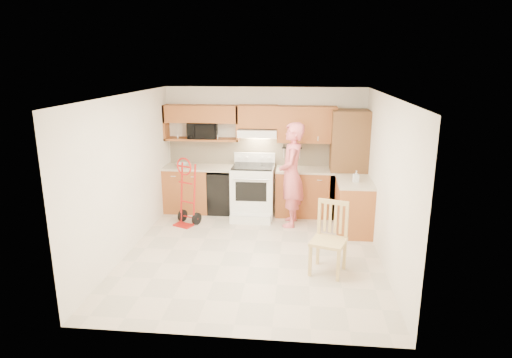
% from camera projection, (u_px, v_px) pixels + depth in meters
% --- Properties ---
extents(floor, '(4.00, 4.50, 0.02)m').
position_uv_depth(floor, '(253.00, 253.00, 7.05)').
color(floor, beige).
rests_on(floor, ground).
extents(ceiling, '(4.00, 4.50, 0.02)m').
position_uv_depth(ceiling, '(253.00, 95.00, 6.40)').
color(ceiling, white).
rests_on(ceiling, ground).
extents(wall_back, '(4.00, 0.02, 2.50)m').
position_uv_depth(wall_back, '(265.00, 149.00, 8.90)').
color(wall_back, white).
rests_on(wall_back, ground).
extents(wall_front, '(4.00, 0.02, 2.50)m').
position_uv_depth(wall_front, '(229.00, 234.00, 4.56)').
color(wall_front, white).
rests_on(wall_front, ground).
extents(wall_left, '(0.02, 4.50, 2.50)m').
position_uv_depth(wall_left, '(127.00, 175.00, 6.92)').
color(wall_left, white).
rests_on(wall_left, ground).
extents(wall_right, '(0.02, 4.50, 2.50)m').
position_uv_depth(wall_right, '(386.00, 182.00, 6.53)').
color(wall_right, white).
rests_on(wall_right, ground).
extents(backsplash, '(3.92, 0.03, 0.55)m').
position_uv_depth(backsplash, '(265.00, 152.00, 8.89)').
color(backsplash, beige).
rests_on(backsplash, wall_back).
extents(lower_cab_left, '(0.90, 0.60, 0.90)m').
position_uv_depth(lower_cab_left, '(188.00, 189.00, 8.96)').
color(lower_cab_left, '#954F20').
rests_on(lower_cab_left, ground).
extents(dishwasher, '(0.60, 0.60, 0.85)m').
position_uv_depth(dishwasher, '(224.00, 192.00, 8.89)').
color(dishwasher, black).
rests_on(dishwasher, ground).
extents(lower_cab_right, '(1.14, 0.60, 0.90)m').
position_uv_depth(lower_cab_right, '(305.00, 193.00, 8.73)').
color(lower_cab_right, '#954F20').
rests_on(lower_cab_right, ground).
extents(countertop_left, '(1.50, 0.63, 0.04)m').
position_uv_depth(countertop_left, '(202.00, 167.00, 8.81)').
color(countertop_left, '#BCAA90').
rests_on(countertop_left, lower_cab_left).
extents(countertop_right, '(1.14, 0.63, 0.04)m').
position_uv_depth(countertop_right, '(305.00, 170.00, 8.60)').
color(countertop_right, '#BCAA90').
rests_on(countertop_right, lower_cab_right).
extents(cab_return_right, '(0.60, 1.00, 0.90)m').
position_uv_depth(cab_return_right, '(354.00, 207.00, 7.87)').
color(cab_return_right, '#954F20').
rests_on(cab_return_right, ground).
extents(countertop_return, '(0.63, 1.00, 0.04)m').
position_uv_depth(countertop_return, '(355.00, 182.00, 7.75)').
color(countertop_return, '#BCAA90').
rests_on(countertop_return, cab_return_right).
extents(pantry_tall, '(0.70, 0.60, 2.10)m').
position_uv_depth(pantry_tall, '(348.00, 164.00, 8.49)').
color(pantry_tall, brown).
rests_on(pantry_tall, ground).
extents(upper_cab_left, '(1.50, 0.33, 0.34)m').
position_uv_depth(upper_cab_left, '(201.00, 114.00, 8.66)').
color(upper_cab_left, '#954F20').
rests_on(upper_cab_left, wall_back).
extents(upper_shelf_mw, '(1.50, 0.33, 0.04)m').
position_uv_depth(upper_shelf_mw, '(202.00, 139.00, 8.79)').
color(upper_shelf_mw, '#954F20').
rests_on(upper_shelf_mw, wall_back).
extents(upper_cab_center, '(0.76, 0.33, 0.44)m').
position_uv_depth(upper_cab_center, '(258.00, 116.00, 8.56)').
color(upper_cab_center, '#954F20').
rests_on(upper_cab_center, wall_back).
extents(upper_cab_right, '(1.14, 0.33, 0.70)m').
position_uv_depth(upper_cab_right, '(307.00, 124.00, 8.50)').
color(upper_cab_right, '#954F20').
rests_on(upper_cab_right, wall_back).
extents(range_hood, '(0.76, 0.46, 0.14)m').
position_uv_depth(range_hood, '(258.00, 133.00, 8.58)').
color(range_hood, white).
rests_on(range_hood, wall_back).
extents(knife_strip, '(0.40, 0.05, 0.29)m').
position_uv_depth(knife_strip, '(292.00, 151.00, 8.79)').
color(knife_strip, black).
rests_on(knife_strip, backsplash).
extents(microwave, '(0.62, 0.45, 0.32)m').
position_uv_depth(microwave, '(203.00, 130.00, 8.75)').
color(microwave, black).
rests_on(microwave, upper_shelf_mw).
extents(range, '(0.82, 1.08, 1.21)m').
position_uv_depth(range, '(253.00, 187.00, 8.57)').
color(range, white).
rests_on(range, ground).
extents(person, '(0.49, 0.72, 1.93)m').
position_uv_depth(person, '(291.00, 175.00, 8.04)').
color(person, '#DA6068').
rests_on(person, ground).
extents(hand_truck, '(0.59, 0.57, 1.16)m').
position_uv_depth(hand_truck, '(185.00, 195.00, 8.14)').
color(hand_truck, red).
rests_on(hand_truck, ground).
extents(dining_chair, '(0.60, 0.63, 1.05)m').
position_uv_depth(dining_chair, '(328.00, 239.00, 6.27)').
color(dining_chair, tan).
rests_on(dining_chair, ground).
extents(soap_bottle, '(0.11, 0.11, 0.20)m').
position_uv_depth(soap_bottle, '(356.00, 176.00, 7.65)').
color(soap_bottle, white).
rests_on(soap_bottle, countertop_return).
extents(bowl, '(0.28, 0.28, 0.06)m').
position_uv_depth(bowl, '(182.00, 164.00, 8.83)').
color(bowl, white).
rests_on(bowl, countertop_left).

